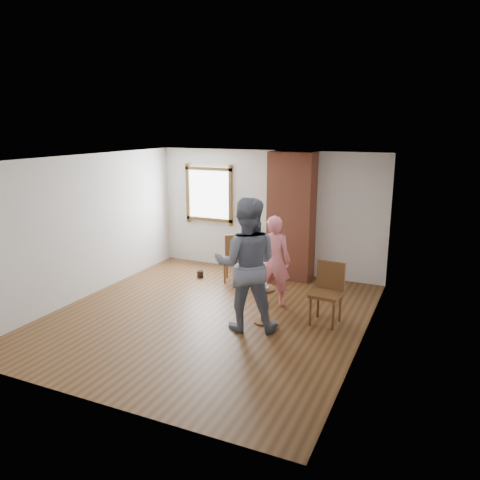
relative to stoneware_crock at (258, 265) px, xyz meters
The scene contains 12 objects.
ground 2.25m from the stoneware_crock, 89.74° to the right, with size 5.50×5.50×0.00m, color brown.
room_shell 2.25m from the stoneware_crock, 91.62° to the right, with size 5.04×5.52×2.62m.
brick_chimney 1.24m from the stoneware_crock, 23.83° to the left, with size 0.90×0.50×2.60m, color #AC593D.
stoneware_crock is the anchor object (origin of this frame).
dark_pot 1.22m from the stoneware_crock, 155.38° to the right, with size 0.14×0.14×0.14m, color black.
dining_chair_left 0.57m from the stoneware_crock, 137.76° to the right, with size 0.54×0.54×0.92m.
dining_chair_right 2.51m from the stoneware_crock, 41.43° to the right, with size 0.49×0.49×0.99m.
side_table 2.32m from the stoneware_crock, 65.99° to the right, with size 0.40×0.40×0.60m.
cake_plate 2.34m from the stoneware_crock, 65.99° to the right, with size 0.18×0.18×0.01m, color white.
cake_slice 2.35m from the stoneware_crock, 65.76° to the right, with size 0.08×0.07×0.06m, color white.
man 2.63m from the stoneware_crock, 72.16° to the right, with size 1.01×0.78×2.07m, color #121A31.
person_pink 1.64m from the stoneware_crock, 57.93° to the right, with size 0.59×0.39×1.61m, color pink.
Camera 1 is at (3.47, -6.42, 3.11)m, focal length 35.00 mm.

